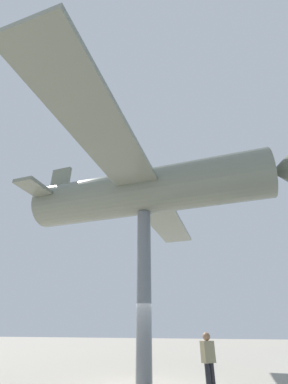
% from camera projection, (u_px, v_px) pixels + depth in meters
% --- Properties ---
extents(support_pylon_central, '(0.57, 0.57, 6.22)m').
position_uv_depth(support_pylon_central, '(144.00, 287.00, 9.93)').
color(support_pylon_central, slate).
rests_on(support_pylon_central, ground_plane).
extents(suspended_airplane, '(15.90, 12.29, 3.27)m').
position_uv_depth(suspended_airplane, '(149.00, 191.00, 11.81)').
color(suspended_airplane, slate).
rests_on(suspended_airplane, support_pylon_central).
extents(visitor_person, '(0.43, 0.44, 1.58)m').
position_uv_depth(visitor_person, '(208.00, 358.00, 7.85)').
color(visitor_person, '#232328').
rests_on(visitor_person, ground_plane).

